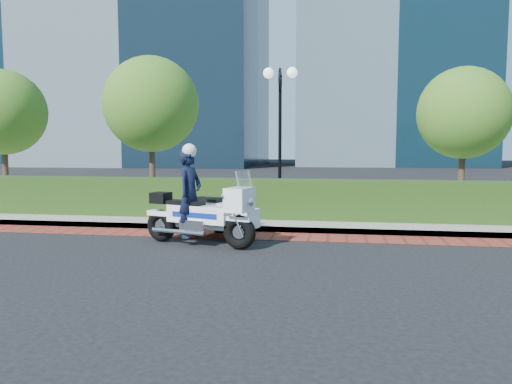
# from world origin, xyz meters

# --- Properties ---
(ground) EXTENTS (120.00, 120.00, 0.00)m
(ground) POSITION_xyz_m (0.00, 0.00, 0.00)
(ground) COLOR black
(ground) RESTS_ON ground
(brick_strip) EXTENTS (60.00, 1.00, 0.01)m
(brick_strip) POSITION_xyz_m (0.00, 1.50, 0.01)
(brick_strip) COLOR maroon
(brick_strip) RESTS_ON ground
(sidewalk) EXTENTS (60.00, 8.00, 0.15)m
(sidewalk) POSITION_xyz_m (0.00, 6.00, 0.07)
(sidewalk) COLOR gray
(sidewalk) RESTS_ON ground
(hedge_main) EXTENTS (18.00, 1.20, 1.00)m
(hedge_main) POSITION_xyz_m (0.00, 3.60, 0.65)
(hedge_main) COLOR black
(hedge_main) RESTS_ON sidewalk
(lamppost) EXTENTS (1.02, 0.70, 4.21)m
(lamppost) POSITION_xyz_m (1.00, 5.20, 2.96)
(lamppost) COLOR black
(lamppost) RESTS_ON sidewalk
(tree_a) EXTENTS (3.00, 3.00, 4.58)m
(tree_a) POSITION_xyz_m (-9.00, 6.50, 3.22)
(tree_a) COLOR #332319
(tree_a) RESTS_ON sidewalk
(tree_b) EXTENTS (3.20, 3.20, 4.89)m
(tree_b) POSITION_xyz_m (-3.50, 6.50, 3.43)
(tree_b) COLOR #332319
(tree_b) RESTS_ON sidewalk
(tree_c) EXTENTS (2.80, 2.80, 4.30)m
(tree_c) POSITION_xyz_m (6.50, 6.50, 3.05)
(tree_c) COLOR #332319
(tree_c) RESTS_ON sidewalk
(tower_far_left) EXTENTS (16.00, 14.00, 34.00)m
(tower_far_left) POSITION_xyz_m (-36.00, 46.00, 17.00)
(tower_far_left) COLOR black
(tower_far_left) RESTS_ON ground
(police_motorcycle) EXTENTS (2.56, 2.22, 2.12)m
(police_motorcycle) POSITION_xyz_m (-0.14, 0.65, 0.73)
(police_motorcycle) COLOR black
(police_motorcycle) RESTS_ON ground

